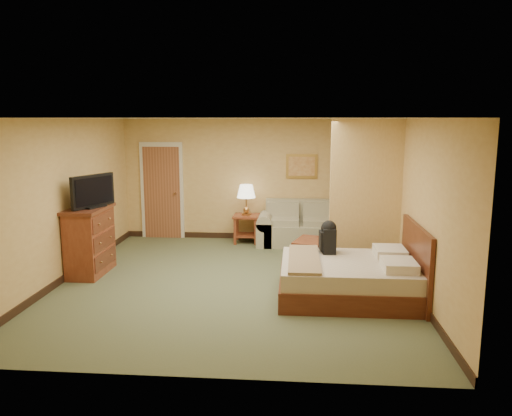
# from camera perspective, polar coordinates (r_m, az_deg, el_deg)

# --- Properties ---
(floor) EXTENTS (6.00, 6.00, 0.00)m
(floor) POSITION_cam_1_polar(r_m,az_deg,el_deg) (8.10, -2.50, -8.50)
(floor) COLOR #515939
(floor) RESTS_ON ground
(ceiling) EXTENTS (6.00, 6.00, 0.00)m
(ceiling) POSITION_cam_1_polar(r_m,az_deg,el_deg) (7.68, -2.65, 10.22)
(ceiling) COLOR white
(ceiling) RESTS_ON back_wall
(back_wall) EXTENTS (5.50, 0.02, 2.60)m
(back_wall) POSITION_cam_1_polar(r_m,az_deg,el_deg) (10.74, -0.57, 3.25)
(back_wall) COLOR tan
(back_wall) RESTS_ON floor
(left_wall) EXTENTS (0.02, 6.00, 2.60)m
(left_wall) POSITION_cam_1_polar(r_m,az_deg,el_deg) (8.57, -21.13, 0.81)
(left_wall) COLOR tan
(left_wall) RESTS_ON floor
(right_wall) EXTENTS (0.02, 6.00, 2.60)m
(right_wall) POSITION_cam_1_polar(r_m,az_deg,el_deg) (7.93, 17.56, 0.31)
(right_wall) COLOR tan
(right_wall) RESTS_ON floor
(partition) EXTENTS (1.20, 0.15, 2.60)m
(partition) POSITION_cam_1_polar(r_m,az_deg,el_deg) (8.72, 12.38, 1.41)
(partition) COLOR tan
(partition) RESTS_ON floor
(door) EXTENTS (0.94, 0.16, 2.10)m
(door) POSITION_cam_1_polar(r_m,az_deg,el_deg) (11.09, -10.67, 1.90)
(door) COLOR beige
(door) RESTS_ON floor
(baseboard) EXTENTS (5.50, 0.02, 0.12)m
(baseboard) POSITION_cam_1_polar(r_m,az_deg,el_deg) (10.95, -0.56, -3.21)
(baseboard) COLOR black
(baseboard) RESTS_ON floor
(loveseat) EXTENTS (1.81, 0.84, 0.92)m
(loveseat) POSITION_cam_1_polar(r_m,az_deg,el_deg) (10.45, 5.14, -2.57)
(loveseat) COLOR gray
(loveseat) RESTS_ON floor
(side_table) EXTENTS (0.54, 0.54, 0.59)m
(side_table) POSITION_cam_1_polar(r_m,az_deg,el_deg) (10.55, -1.11, -1.88)
(side_table) COLOR maroon
(side_table) RESTS_ON floor
(table_lamp) EXTENTS (0.39, 0.39, 0.64)m
(table_lamp) POSITION_cam_1_polar(r_m,az_deg,el_deg) (10.43, -1.13, 1.83)
(table_lamp) COLOR #AB783F
(table_lamp) RESTS_ON side_table
(coffee_table) EXTENTS (0.90, 0.90, 0.46)m
(coffee_table) POSITION_cam_1_polar(r_m,az_deg,el_deg) (9.00, 6.90, -4.47)
(coffee_table) COLOR maroon
(coffee_table) RESTS_ON floor
(wall_picture) EXTENTS (0.66, 0.04, 0.52)m
(wall_picture) POSITION_cam_1_polar(r_m,az_deg,el_deg) (10.64, 5.24, 4.77)
(wall_picture) COLOR #B78E3F
(wall_picture) RESTS_ON back_wall
(dresser) EXTENTS (0.56, 1.07, 1.14)m
(dresser) POSITION_cam_1_polar(r_m,az_deg,el_deg) (8.85, -18.45, -3.54)
(dresser) COLOR maroon
(dresser) RESTS_ON floor
(tv) EXTENTS (0.42, 0.85, 0.55)m
(tv) POSITION_cam_1_polar(r_m,az_deg,el_deg) (8.66, -18.14, 1.74)
(tv) COLOR black
(tv) RESTS_ON dresser
(bed) EXTENTS (2.00, 1.70, 1.10)m
(bed) POSITION_cam_1_polar(r_m,az_deg,el_deg) (7.52, 11.01, -7.78)
(bed) COLOR #4A1E11
(bed) RESTS_ON floor
(backpack) EXTENTS (0.24, 0.31, 0.51)m
(backpack) POSITION_cam_1_polar(r_m,az_deg,el_deg) (7.80, 8.30, -3.17)
(backpack) COLOR black
(backpack) RESTS_ON bed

